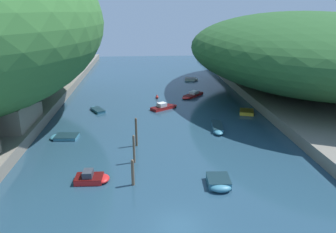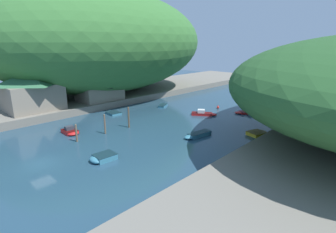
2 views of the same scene
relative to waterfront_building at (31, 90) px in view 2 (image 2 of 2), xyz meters
name	(u,v)px [view 2 (image 2 of 2)]	position (x,y,z in m)	size (l,w,h in m)	color
water_surface	(195,115)	(22.13, 22.58, -5.27)	(130.00, 130.00, 0.00)	#234256
left_bank	(115,94)	(-5.41, 22.58, -4.54)	(22.00, 120.00, 1.47)	slate
hillside_left	(102,42)	(-6.51, 20.33, 8.81)	(41.45, 58.03, 25.22)	#387033
waterfront_building	(31,90)	(0.00, 0.00, 0.00)	(9.42, 10.34, 7.35)	gray
boathouse_shed	(100,89)	(1.73, 13.79, -1.23)	(7.00, 9.86, 4.96)	gray
boat_far_upstream	(249,112)	(29.13, 31.45, -4.99)	(5.08, 5.57, 0.93)	red
boat_white_cruiser	(197,135)	(29.99, 13.03, -4.97)	(2.02, 5.15, 0.62)	teal
boat_cabin_cruiser	(102,158)	(26.74, -1.78, -4.92)	(2.29, 3.29, 0.73)	teal
boat_open_rowboat	(287,102)	(31.34, 46.13, -5.01)	(3.35, 2.28, 0.53)	silver
boat_red_skiff	(163,105)	(12.04, 23.73, -5.06)	(3.11, 4.14, 0.43)	teal
boat_near_quay	(113,113)	(9.19, 11.83, -5.06)	(3.69, 2.45, 0.43)	teal
boat_far_right_bank	(71,131)	(14.56, 0.17, -4.90)	(3.39, 1.97, 1.18)	red
boat_small_dinghy	(204,113)	(23.35, 23.98, -4.94)	(5.05, 4.16, 1.12)	red
boat_moored_right	(258,133)	(36.45, 20.54, -4.99)	(2.96, 3.67, 0.58)	gold
mooring_post_nearest	(76,133)	(18.54, -0.82, -3.91)	(0.30, 0.30, 2.71)	brown
mooring_post_second	(105,124)	(18.58, 4.01, -3.64)	(0.26, 0.26, 3.25)	brown
mooring_post_middle	(129,117)	(18.78, 8.61, -3.44)	(0.28, 0.28, 3.65)	brown
channel_buoy_near	(218,107)	(22.37, 30.42, -4.94)	(0.58, 0.58, 0.87)	red
person_on_quay	(96,98)	(3.43, 11.66, -2.82)	(0.25, 0.40, 1.69)	#282D3D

